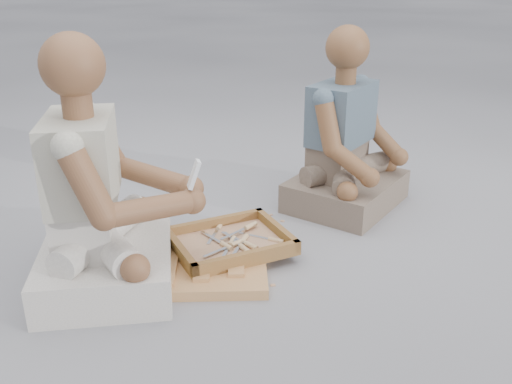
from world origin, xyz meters
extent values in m
plane|color=#9C9BA0|center=(0.00, 0.00, 0.00)|extent=(60.00, 60.00, 0.00)
cube|color=#A37E3F|center=(-0.35, 0.09, 0.02)|extent=(0.72, 0.56, 0.04)
cube|color=brown|center=(-0.15, 0.19, 0.05)|extent=(0.55, 0.48, 0.01)
cube|color=brown|center=(-0.18, 0.37, 0.08)|extent=(0.48, 0.12, 0.05)
cube|color=brown|center=(-0.11, 0.01, 0.08)|extent=(0.48, 0.12, 0.05)
cube|color=brown|center=(0.08, 0.24, 0.08)|extent=(0.11, 0.39, 0.05)
cube|color=brown|center=(-0.37, 0.15, 0.08)|extent=(0.11, 0.39, 0.05)
cube|color=tan|center=(-0.15, 0.19, 0.06)|extent=(0.48, 0.41, 0.01)
cube|color=silver|center=(-0.13, 0.20, 0.08)|extent=(0.05, 0.15, 0.00)
cylinder|color=tan|center=(-0.10, 0.10, 0.08)|extent=(0.04, 0.07, 0.02)
cube|color=silver|center=(-0.12, 0.24, 0.08)|extent=(0.13, 0.09, 0.00)
cylinder|color=tan|center=(-0.03, 0.29, 0.08)|extent=(0.07, 0.06, 0.02)
cube|color=silver|center=(-0.13, 0.22, 0.08)|extent=(0.09, 0.14, 0.00)
cylinder|color=tan|center=(-0.07, 0.12, 0.08)|extent=(0.05, 0.07, 0.02)
cube|color=silver|center=(-0.14, 0.10, 0.07)|extent=(0.09, 0.14, 0.00)
cylinder|color=tan|center=(-0.08, 0.20, 0.07)|extent=(0.05, 0.07, 0.02)
cube|color=silver|center=(-0.21, 0.26, 0.07)|extent=(0.08, 0.14, 0.00)
cylinder|color=tan|center=(-0.16, 0.36, 0.07)|extent=(0.05, 0.07, 0.02)
cube|color=silver|center=(-0.22, 0.25, 0.07)|extent=(0.08, 0.14, 0.00)
cylinder|color=tan|center=(-0.17, 0.15, 0.07)|extent=(0.05, 0.07, 0.02)
cube|color=silver|center=(-0.19, 0.09, 0.07)|extent=(0.08, 0.14, 0.00)
cylinder|color=tan|center=(-0.14, 0.19, 0.07)|extent=(0.05, 0.07, 0.02)
cube|color=silver|center=(-0.22, 0.11, 0.08)|extent=(0.14, 0.08, 0.00)
cylinder|color=tan|center=(-0.12, 0.16, 0.08)|extent=(0.07, 0.05, 0.02)
cube|color=silver|center=(-0.03, 0.23, 0.07)|extent=(0.12, 0.11, 0.00)
cylinder|color=tan|center=(0.05, 0.16, 0.07)|extent=(0.07, 0.06, 0.02)
cube|color=tan|center=(-0.26, 0.05, 0.00)|extent=(0.02, 0.02, 0.00)
cube|color=tan|center=(-0.03, -0.09, 0.00)|extent=(0.02, 0.02, 0.00)
cube|color=tan|center=(-0.04, 0.05, 0.00)|extent=(0.02, 0.02, 0.00)
cube|color=tan|center=(-0.06, 0.09, 0.00)|extent=(0.02, 0.02, 0.00)
cube|color=tan|center=(0.08, 0.27, 0.00)|extent=(0.02, 0.02, 0.00)
cube|color=tan|center=(0.18, 0.47, 0.00)|extent=(0.02, 0.02, 0.00)
cube|color=tan|center=(-0.27, 0.49, 0.00)|extent=(0.02, 0.02, 0.00)
cube|color=tan|center=(-0.40, 0.51, 0.00)|extent=(0.02, 0.02, 0.00)
cube|color=tan|center=(0.07, 0.14, 0.00)|extent=(0.02, 0.02, 0.00)
cube|color=tan|center=(-0.42, -0.04, 0.00)|extent=(0.02, 0.02, 0.00)
cube|color=tan|center=(-0.06, 0.09, 0.00)|extent=(0.02, 0.02, 0.00)
cube|color=tan|center=(0.15, 0.31, 0.00)|extent=(0.02, 0.02, 0.00)
cube|color=tan|center=(0.14, 0.56, 0.00)|extent=(0.02, 0.02, 0.00)
cube|color=tan|center=(-0.17, 0.40, 0.00)|extent=(0.02, 0.02, 0.00)
cube|color=silver|center=(-0.66, 0.11, 0.08)|extent=(0.56, 0.68, 0.16)
cube|color=silver|center=(-0.73, 0.12, 0.26)|extent=(0.25, 0.37, 0.19)
cube|color=beige|center=(-0.72, 0.12, 0.52)|extent=(0.28, 0.41, 0.32)
sphere|color=brown|center=(-0.71, 0.12, 0.87)|extent=(0.23, 0.23, 0.23)
sphere|color=brown|center=(-0.31, 0.14, 0.36)|extent=(0.10, 0.10, 0.10)
sphere|color=brown|center=(-0.32, 0.01, 0.36)|extent=(0.10, 0.10, 0.10)
cube|color=#7A6658|center=(0.56, 0.59, 0.08)|extent=(0.75, 0.74, 0.15)
cube|color=#7A6658|center=(0.52, 0.64, 0.24)|extent=(0.38, 0.37, 0.18)
cube|color=slate|center=(0.53, 0.63, 0.49)|extent=(0.42, 0.41, 0.30)
sphere|color=brown|center=(0.53, 0.62, 0.81)|extent=(0.21, 0.21, 0.21)
sphere|color=brown|center=(0.83, 0.56, 0.25)|extent=(0.10, 0.10, 0.10)
sphere|color=brown|center=(0.55, 0.32, 0.25)|extent=(0.10, 0.10, 0.10)
cube|color=white|center=(-0.31, 0.01, 0.46)|extent=(0.05, 0.05, 0.11)
cube|color=black|center=(-0.31, 0.01, 0.47)|extent=(0.02, 0.03, 0.04)
camera|label=1|loc=(-0.58, -1.97, 1.21)|focal=40.00mm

